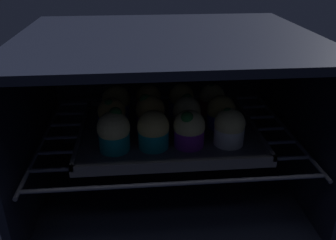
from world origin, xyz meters
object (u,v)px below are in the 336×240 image
muffin_row1_col0 (112,116)px  muffin_row1_col3 (221,113)px  muffin_row0_col1 (153,131)px  muffin_row0_col2 (189,129)px  muffin_row2_col0 (116,103)px  muffin_row2_col2 (181,101)px  baking_tray (168,131)px  muffin_row2_col1 (149,101)px  muffin_row1_col1 (150,114)px  muffin_row0_col0 (114,131)px  muffin_row2_col3 (212,100)px  muffin_row0_col3 (229,127)px  muffin_row1_col2 (187,113)px

muffin_row1_col0 → muffin_row1_col3: muffin_row1_col0 is taller
muffin_row0_col1 → muffin_row0_col2: (7.00, -0.02, 0.00)cm
muffin_row1_col3 → muffin_row2_col0: muffin_row2_col0 is taller
muffin_row0_col1 → muffin_row2_col2: size_ratio=1.02×
baking_tray → muffin_row1_col3: 12.20cm
muffin_row0_col1 → muffin_row2_col0: same height
muffin_row1_col3 → muffin_row2_col0: bearing=162.9°
muffin_row2_col1 → muffin_row2_col2: bearing=-4.6°
muffin_row1_col1 → muffin_row0_col0: bearing=-133.8°
muffin_row0_col1 → muffin_row1_col0: size_ratio=0.99×
baking_tray → muffin_row1_col1: bearing=-178.0°
muffin_row0_col1 → muffin_row1_col1: bearing=92.2°
baking_tray → muffin_row0_col0: muffin_row0_col0 is taller
muffin_row1_col0 → muffin_row1_col3: 23.46cm
muffin_row0_col0 → muffin_row2_col2: muffin_row0_col0 is taller
muffin_row1_col3 → muffin_row2_col2: bearing=137.6°
muffin_row0_col0 → muffin_row0_col1: (7.58, 0.30, -0.32)cm
baking_tray → muffin_row2_col3: bearing=35.5°
muffin_row0_col1 → muffin_row1_col3: 16.96cm
muffin_row0_col2 → muffin_row0_col3: muffin_row0_col2 is taller
muffin_row1_col2 → muffin_row2_col3: size_ratio=1.05×
muffin_row2_col0 → muffin_row1_col2: bearing=-24.3°
muffin_row2_col1 → muffin_row1_col2: bearing=-44.0°
muffin_row2_col0 → muffin_row2_col2: 15.05cm
muffin_row0_col2 → muffin_row0_col3: size_ratio=1.03×
muffin_row1_col1 → muffin_row2_col0: bearing=135.4°
muffin_row0_col1 → muffin_row2_col0: size_ratio=1.01×
muffin_row0_col1 → muffin_row2_col3: bearing=46.3°
muffin_row0_col2 → muffin_row1_col2: (0.64, 7.77, -0.17)cm
baking_tray → muffin_row1_col1: muffin_row1_col1 is taller
muffin_row2_col3 → muffin_row2_col0: bearing=-178.2°
muffin_row0_col3 → muffin_row1_col2: (-7.42, 7.70, -0.14)cm
muffin_row0_col3 → muffin_row1_col0: bearing=162.4°
muffin_row2_col1 → baking_tray: bearing=-64.3°
muffin_row0_col2 → muffin_row1_col1: (-7.28, 7.34, 0.29)cm
muffin_row1_col0 → muffin_row2_col1: bearing=44.8°
muffin_row0_col1 → muffin_row2_col1: size_ratio=1.04×
muffin_row1_col1 → muffin_row0_col2: bearing=-45.2°
baking_tray → muffin_row0_col3: (11.53, -7.41, 4.09)cm
muffin_row2_col2 → muffin_row2_col0: bearing=-179.6°
muffin_row0_col3 → muffin_row2_col0: bearing=147.3°
muffin_row0_col0 → muffin_row0_col1: bearing=2.3°
muffin_row1_col1 → muffin_row2_col1: size_ratio=1.12×
muffin_row1_col1 → muffin_row2_col2: 10.66cm
baking_tray → muffin_row1_col0: (-11.87, -0.00, 4.20)cm
muffin_row1_col1 → muffin_row2_col1: bearing=90.2°
muffin_row0_col1 → muffin_row1_col2: bearing=45.4°
muffin_row0_col3 → muffin_row1_col3: 7.64cm
baking_tray → muffin_row0_col0: (-11.11, -7.75, 4.44)cm
muffin_row2_col1 → muffin_row2_col0: bearing=-174.5°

